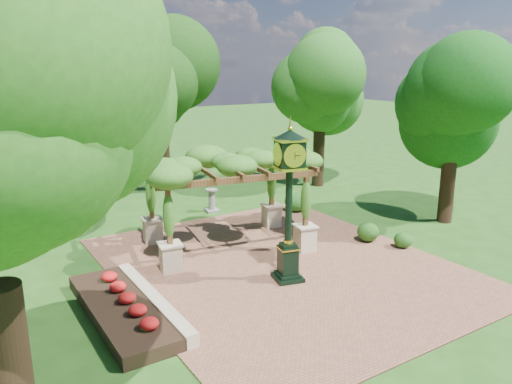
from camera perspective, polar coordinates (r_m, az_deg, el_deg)
ground at (r=15.89m, az=4.92°, el=-9.62°), size 120.00×120.00×0.00m
brick_plaza at (r=16.62m, az=2.81°, el=-8.40°), size 10.00×12.00×0.04m
border_wall at (r=14.17m, az=-11.68°, el=-12.10°), size 0.35×5.00×0.40m
flower_bed at (r=13.94m, az=-15.21°, el=-12.90°), size 1.50×5.00×0.36m
pedestal_clock at (r=14.66m, az=3.80°, el=0.01°), size 1.12×1.12×4.71m
pergola at (r=17.51m, az=-3.43°, el=2.64°), size 6.11×4.41×3.52m
sundial at (r=22.50m, az=-5.07°, el=-1.11°), size 0.65×0.65×1.04m
shrub_front at (r=18.77m, az=16.45°, el=-5.26°), size 0.82×0.82×0.58m
shrub_mid at (r=19.09m, az=12.68°, el=-4.45°), size 1.02×1.02×0.72m
shrub_back at (r=22.41m, az=4.56°, el=-1.05°), size 1.16×1.16×0.92m
tree_west_far at (r=22.54m, az=-25.67°, el=10.73°), size 3.28×3.28×8.15m
tree_north at (r=26.21m, az=-11.08°, el=13.37°), size 4.68×4.68×8.90m
tree_east_far at (r=26.87m, az=7.42°, el=12.21°), size 3.79×3.79×7.99m
tree_east_near at (r=21.70m, az=21.80°, el=9.12°), size 3.81×3.81×7.05m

